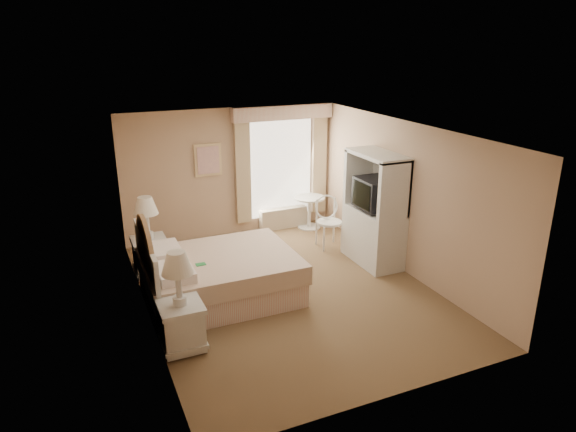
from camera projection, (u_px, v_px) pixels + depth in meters
name	position (u px, v px, depth m)	size (l,w,h in m)	color
room	(287.00, 215.00, 7.60)	(4.21, 5.51, 2.51)	brown
window	(282.00, 164.00, 10.26)	(2.05, 0.22, 2.51)	white
framed_art	(208.00, 160.00, 9.68)	(0.52, 0.04, 0.62)	#D8B785
bed	(213.00, 276.00, 7.65)	(2.23, 1.76, 1.55)	tan
nightstand_near	(181.00, 314.00, 6.36)	(0.54, 0.54, 1.31)	silver
nightstand_far	(149.00, 246.00, 8.40)	(0.55, 0.55, 1.33)	silver
round_table	(309.00, 207.00, 10.52)	(0.63, 0.63, 0.66)	silver
cafe_chair	(328.00, 217.00, 9.56)	(0.50, 0.50, 0.97)	silver
armoire	(374.00, 218.00, 8.79)	(0.59, 1.17, 1.95)	silver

